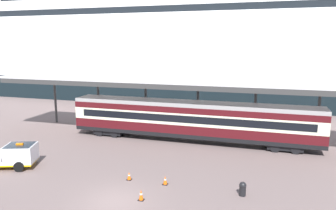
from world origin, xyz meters
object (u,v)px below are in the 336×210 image
at_px(train_carriage, 192,119).
at_px(traffic_cone_far, 129,176).
at_px(service_truck, 9,156).
at_px(traffic_cone_mid, 141,195).
at_px(traffic_cone_near, 165,180).
at_px(quay_bollard, 243,188).
at_px(cruise_ship, 315,27).

xyz_separation_m(train_carriage, traffic_cone_far, (-2.26, -10.72, -2.01)).
distance_m(service_truck, traffic_cone_mid, 12.53).
distance_m(traffic_cone_near, quay_bollard, 5.42).
distance_m(service_truck, traffic_cone_far, 10.35).
relative_size(train_carriage, quay_bollard, 26.29).
relative_size(traffic_cone_far, quay_bollard, 0.65).
distance_m(cruise_ship, quay_bollard, 46.14).
distance_m(train_carriage, service_truck, 16.93).
bearing_deg(service_truck, train_carriage, 41.85).
relative_size(cruise_ship, traffic_cone_far, 211.27).
bearing_deg(quay_bollard, traffic_cone_mid, -157.67).
bearing_deg(cruise_ship, traffic_cone_mid, -108.16).
distance_m(cruise_ship, traffic_cone_mid, 50.10).
bearing_deg(service_truck, traffic_cone_far, 3.02).
height_order(cruise_ship, train_carriage, cruise_ship).
relative_size(service_truck, traffic_cone_near, 8.55).
xyz_separation_m(cruise_ship, train_carriage, (-14.88, -32.71, -10.45)).
bearing_deg(quay_bollard, train_carriage, 118.73).
height_order(train_carriage, traffic_cone_near, train_carriage).
height_order(cruise_ship, service_truck, cruise_ship).
xyz_separation_m(train_carriage, traffic_cone_mid, (-0.24, -13.41, -1.95)).
distance_m(train_carriage, traffic_cone_far, 11.13).
xyz_separation_m(service_truck, quay_bollard, (18.53, 0.40, -0.47)).
height_order(traffic_cone_mid, traffic_cone_far, traffic_cone_mid).
bearing_deg(train_carriage, quay_bollard, -61.27).
bearing_deg(traffic_cone_near, traffic_cone_mid, -106.14).
xyz_separation_m(traffic_cone_mid, quay_bollard, (6.20, 2.55, 0.15)).
relative_size(traffic_cone_near, traffic_cone_far, 1.05).
distance_m(traffic_cone_near, traffic_cone_mid, 2.81).
distance_m(train_carriage, quay_bollard, 12.52).
distance_m(traffic_cone_near, traffic_cone_far, 2.79).
height_order(train_carriage, traffic_cone_far, train_carriage).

